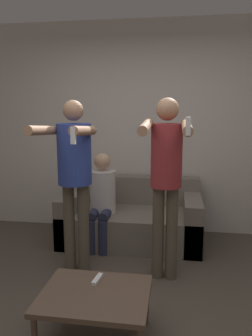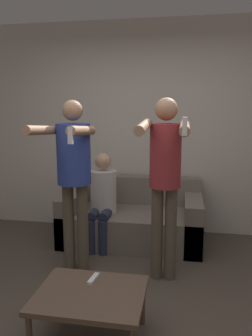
% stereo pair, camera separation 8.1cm
% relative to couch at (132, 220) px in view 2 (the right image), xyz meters
% --- Properties ---
extents(ground_plane, '(14.00, 14.00, 0.00)m').
position_rel_couch_xyz_m(ground_plane, '(0.11, -1.64, -0.26)').
color(ground_plane, '#4C4238').
extents(wall_back, '(6.40, 0.06, 2.70)m').
position_rel_couch_xyz_m(wall_back, '(0.11, 0.46, 1.09)').
color(wall_back, beige).
rests_on(wall_back, ground_plane).
extents(couch, '(1.66, 0.86, 0.75)m').
position_rel_couch_xyz_m(couch, '(0.00, 0.00, 0.00)').
color(couch, slate).
rests_on(couch, ground_plane).
extents(person_standing_left, '(0.44, 0.76, 1.69)m').
position_rel_couch_xyz_m(person_standing_left, '(-0.43, -0.88, 0.81)').
color(person_standing_left, brown).
rests_on(person_standing_left, ground_plane).
extents(person_standing_right, '(0.40, 0.75, 1.70)m').
position_rel_couch_xyz_m(person_standing_right, '(0.43, -0.88, 0.80)').
color(person_standing_right, brown).
rests_on(person_standing_right, ground_plane).
extents(person_seated, '(0.30, 0.53, 1.10)m').
position_rel_couch_xyz_m(person_seated, '(-0.33, -0.19, 0.33)').
color(person_seated, '#282D47').
rests_on(person_seated, ground_plane).
extents(coffee_table, '(0.74, 0.59, 0.38)m').
position_rel_couch_xyz_m(coffee_table, '(-0.01, -1.83, 0.08)').
color(coffee_table, brown).
rests_on(coffee_table, ground_plane).
extents(remote_on_table, '(0.06, 0.15, 0.02)m').
position_rel_couch_xyz_m(remote_on_table, '(-0.03, -1.67, 0.13)').
color(remote_on_table, white).
rests_on(remote_on_table, coffee_table).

